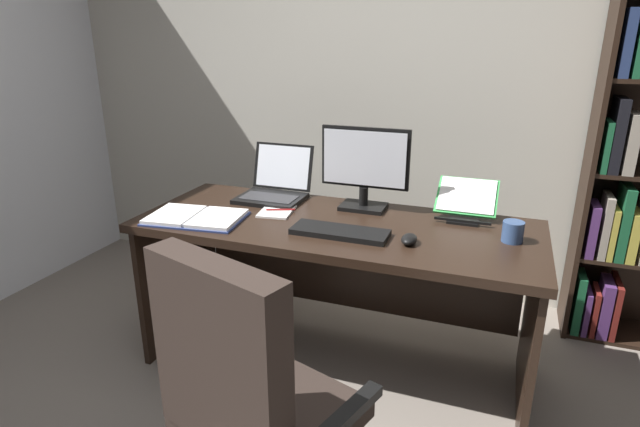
% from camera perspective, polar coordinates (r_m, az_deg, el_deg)
% --- Properties ---
extents(wall_back, '(5.36, 0.12, 2.59)m').
position_cam_1_polar(wall_back, '(3.20, 11.63, 13.79)').
color(wall_back, beige).
rests_on(wall_back, ground).
extents(desk, '(1.84, 0.73, 0.76)m').
position_cam_1_polar(desk, '(2.52, 2.30, -4.74)').
color(desk, black).
rests_on(desk, ground).
extents(office_chair, '(0.70, 0.62, 1.01)m').
position_cam_1_polar(office_chair, '(1.77, -7.43, -21.59)').
color(office_chair, black).
rests_on(office_chair, ground).
extents(monitor, '(0.43, 0.16, 0.40)m').
position_cam_1_polar(monitor, '(2.51, 4.95, 4.88)').
color(monitor, black).
rests_on(monitor, desk).
extents(laptop, '(0.33, 0.34, 0.26)m').
position_cam_1_polar(laptop, '(2.72, -5.02, 2.88)').
color(laptop, black).
rests_on(laptop, desk).
extents(keyboard, '(0.42, 0.15, 0.02)m').
position_cam_1_polar(keyboard, '(2.22, 2.21, -2.05)').
color(keyboard, black).
rests_on(keyboard, desk).
extents(computer_mouse, '(0.06, 0.10, 0.04)m').
position_cam_1_polar(computer_mouse, '(2.15, 9.83, -2.82)').
color(computer_mouse, black).
rests_on(computer_mouse, desk).
extents(reading_stand_with_book, '(0.28, 0.27, 0.16)m').
position_cam_1_polar(reading_stand_with_book, '(2.53, 15.87, 1.42)').
color(reading_stand_with_book, black).
rests_on(reading_stand_with_book, desk).
extents(open_binder, '(0.47, 0.34, 0.02)m').
position_cam_1_polar(open_binder, '(2.47, -13.56, -0.40)').
color(open_binder, navy).
rests_on(open_binder, desk).
extents(notepad, '(0.18, 0.23, 0.01)m').
position_cam_1_polar(notepad, '(2.52, -4.78, 0.29)').
color(notepad, white).
rests_on(notepad, desk).
extents(pen, '(0.13, 0.06, 0.01)m').
position_cam_1_polar(pen, '(2.51, -4.37, 0.44)').
color(pen, maroon).
rests_on(pen, notepad).
extents(coffee_mug, '(0.09, 0.09, 0.09)m').
position_cam_1_polar(coffee_mug, '(2.28, 20.55, -1.90)').
color(coffee_mug, '#334C7A').
rests_on(coffee_mug, desk).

